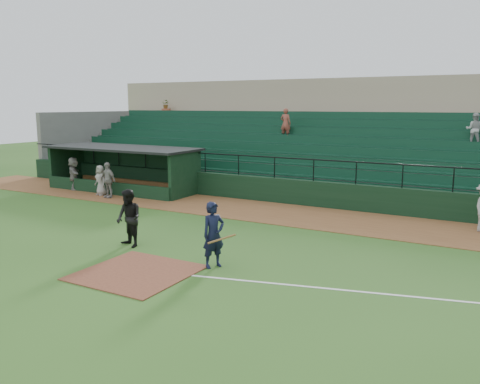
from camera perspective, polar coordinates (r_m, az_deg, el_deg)
The scene contains 11 objects.
ground at distance 15.14m, azimuth -9.38°, elevation -8.14°, with size 90.00×90.00×0.00m, color #2E591C.
warning_track at distance 21.72m, azimuth 3.87°, elevation -2.38°, with size 40.00×4.00×0.03m, color brown.
home_plate_dirt at distance 14.41m, azimuth -11.89°, elevation -9.11°, with size 3.00×3.00×0.03m, color brown.
foul_line at distance 13.28m, azimuth 23.17°, elevation -11.47°, with size 18.00×0.09×0.01m, color white.
stadium_structure at distance 29.18m, azimuth 11.11°, elevation 5.20°, with size 38.00×13.08×6.40m.
dugout at distance 28.20m, azimuth -12.88°, elevation 2.99°, with size 8.90×3.20×2.42m.
batter_at_plate at distance 14.36m, azimuth -3.08°, elevation -4.97°, with size 1.16×0.84×1.95m.
umpire at distance 16.80m, azimuth -12.76°, elevation -3.00°, with size 0.94×0.73×1.94m, color black.
dugout_player_a at distance 25.81m, azimuth -15.07°, elevation 1.35°, with size 1.06×0.44×1.80m, color gray.
dugout_player_b at distance 26.61m, azimuth -15.86°, elevation 1.32°, with size 0.77×0.50×1.57m, color #A09B96.
dugout_player_c at distance 28.78m, azimuth -18.72°, elevation 2.05°, with size 1.68×0.54×1.81m, color gray.
Camera 1 is at (9.06, -11.18, 4.71)m, focal length 36.81 mm.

